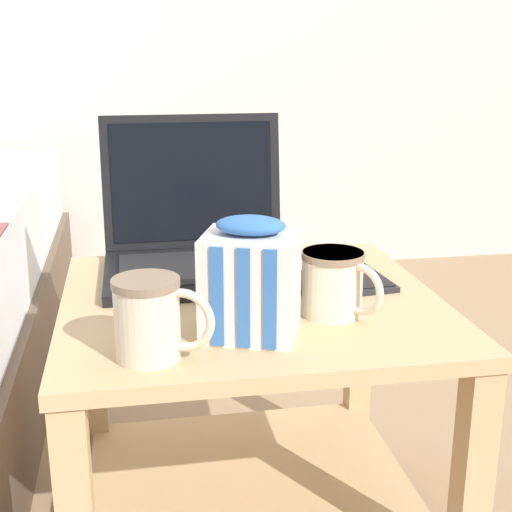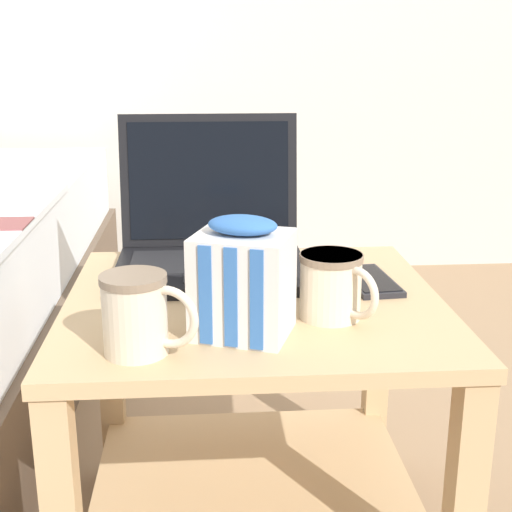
% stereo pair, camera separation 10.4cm
% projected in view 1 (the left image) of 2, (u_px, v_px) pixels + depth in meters
% --- Properties ---
extents(bedside_table, '(0.58, 0.55, 0.46)m').
position_uv_depth(bedside_table, '(252.00, 394.00, 1.15)').
color(bedside_table, tan).
rests_on(bedside_table, ground_plane).
extents(laptop, '(0.32, 0.28, 0.26)m').
position_uv_depth(laptop, '(199.00, 240.00, 1.23)').
color(laptop, black).
rests_on(laptop, bedside_table).
extents(mug_front_left, '(0.12, 0.08, 0.10)m').
position_uv_depth(mug_front_left, '(150.00, 315.00, 0.88)').
color(mug_front_left, beige).
rests_on(mug_front_left, bedside_table).
extents(mug_front_right, '(0.10, 0.12, 0.09)m').
position_uv_depth(mug_front_right, '(334.00, 280.00, 1.02)').
color(mug_front_right, beige).
rests_on(mug_front_right, bedside_table).
extents(snack_bag, '(0.15, 0.14, 0.16)m').
position_uv_depth(snack_bag, '(251.00, 281.00, 0.95)').
color(snack_bag, silver).
rests_on(snack_bag, bedside_table).
extents(cell_phone, '(0.08, 0.16, 0.01)m').
position_uv_depth(cell_phone, '(360.00, 277.00, 1.19)').
color(cell_phone, black).
rests_on(cell_phone, bedside_table).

